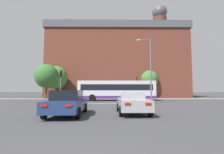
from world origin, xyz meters
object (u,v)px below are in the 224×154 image
object	(u,v)px
traffic_light_far_right	(137,84)
pedestrian_waiting	(95,93)
pedestrian_walking_west	(140,94)
street_lamp_junction	(149,64)
pedestrian_walking_east	(109,94)
car_roadster_right	(132,103)
car_saloon_left	(67,103)
bus_crossing_lead	(117,90)
traffic_light_near_left	(61,81)

from	to	relation	value
traffic_light_far_right	pedestrian_waiting	xyz separation A→B (m)	(-8.11, 0.68, -1.71)
traffic_light_far_right	pedestrian_walking_west	size ratio (longest dim) A/B	2.60
street_lamp_junction	pedestrian_walking_east	bearing A→B (deg)	111.40
car_roadster_right	street_lamp_junction	distance (m)	10.29
car_saloon_left	traffic_light_far_right	size ratio (longest dim) A/B	1.16
pedestrian_waiting	pedestrian_walking_east	xyz separation A→B (m)	(2.77, -0.29, -0.20)
bus_crossing_lead	car_roadster_right	bearing A→B (deg)	1.96
pedestrian_walking_east	pedestrian_walking_west	size ratio (longest dim) A/B	0.97
car_roadster_right	traffic_light_far_right	world-z (taller)	traffic_light_far_right
car_roadster_right	pedestrian_walking_east	bearing A→B (deg)	94.02
car_saloon_left	pedestrian_waiting	bearing A→B (deg)	89.91
traffic_light_near_left	traffic_light_far_right	world-z (taller)	traffic_light_far_right
car_roadster_right	bus_crossing_lead	xyz separation A→B (m)	(-0.53, 15.41, 0.94)
car_saloon_left	pedestrian_waiting	distance (m)	22.46
car_roadster_right	pedestrian_waiting	xyz separation A→B (m)	(-4.52, 21.65, 0.40)
car_roadster_right	traffic_light_near_left	world-z (taller)	traffic_light_near_left
pedestrian_waiting	pedestrian_walking_west	xyz separation A→B (m)	(8.80, 0.59, -0.17)
pedestrian_waiting	pedestrian_walking_west	distance (m)	8.82
traffic_light_near_left	pedestrian_walking_east	distance (m)	13.31
car_saloon_left	car_roadster_right	xyz separation A→B (m)	(4.19, 0.81, -0.09)
bus_crossing_lead	pedestrian_walking_west	bearing A→B (deg)	144.85
traffic_light_near_left	traffic_light_far_right	distance (m)	16.00
street_lamp_junction	traffic_light_near_left	bearing A→B (deg)	176.68
car_saloon_left	pedestrian_walking_west	bearing A→B (deg)	68.90
car_saloon_left	pedestrian_waiting	world-z (taller)	pedestrian_waiting
traffic_light_near_left	street_lamp_junction	xyz separation A→B (m)	(10.74, -0.62, 2.02)
car_saloon_left	bus_crossing_lead	xyz separation A→B (m)	(3.67, 16.22, 0.86)
street_lamp_junction	car_roadster_right	bearing A→B (deg)	-109.28
car_saloon_left	car_roadster_right	size ratio (longest dim) A/B	1.08
street_lamp_junction	pedestrian_walking_east	size ratio (longest dim) A/B	5.05
car_saloon_left	bus_crossing_lead	bearing A→B (deg)	76.35
bus_crossing_lead	pedestrian_waiting	bearing A→B (deg)	-147.37
car_saloon_left	traffic_light_near_left	size ratio (longest dim) A/B	1.20
traffic_light_near_left	bus_crossing_lead	bearing A→B (deg)	39.55
traffic_light_near_left	pedestrian_walking_west	distance (m)	17.49
pedestrian_walking_west	pedestrian_walking_east	bearing A→B (deg)	53.31
car_roadster_right	traffic_light_near_left	size ratio (longest dim) A/B	1.12
street_lamp_junction	pedestrian_waiting	size ratio (longest dim) A/B	4.28
bus_crossing_lead	pedestrian_waiting	world-z (taller)	bus_crossing_lead
car_roadster_right	pedestrian_walking_east	size ratio (longest dim) A/B	2.88
traffic_light_near_left	pedestrian_walking_west	size ratio (longest dim) A/B	2.51
car_roadster_right	bus_crossing_lead	world-z (taller)	bus_crossing_lead
traffic_light_near_left	pedestrian_walking_east	bearing A→B (deg)	63.56
traffic_light_far_right	pedestrian_walking_east	bearing A→B (deg)	175.79
car_saloon_left	pedestrian_walking_west	xyz separation A→B (m)	(8.48, 23.05, 0.15)
bus_crossing_lead	traffic_light_near_left	world-z (taller)	traffic_light_near_left
street_lamp_junction	traffic_light_far_right	bearing A→B (deg)	87.78
bus_crossing_lead	traffic_light_near_left	size ratio (longest dim) A/B	2.92
traffic_light_far_right	bus_crossing_lead	bearing A→B (deg)	-126.53
traffic_light_near_left	car_saloon_left	bearing A→B (deg)	-71.69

